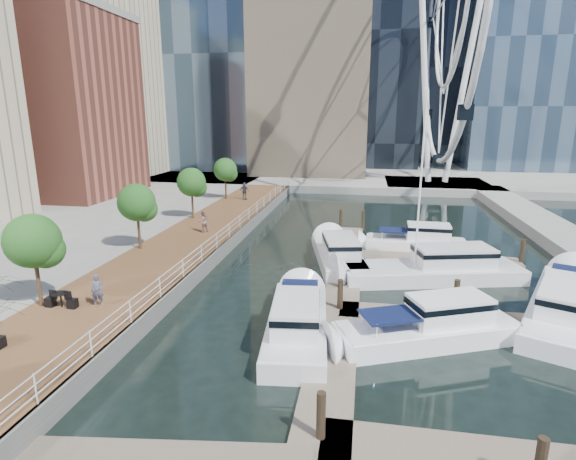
# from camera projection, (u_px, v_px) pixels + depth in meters

# --- Properties ---
(ground) EXTENTS (520.00, 520.00, 0.00)m
(ground) POSITION_uv_depth(u_px,v_px,m) (245.00, 395.00, 16.63)
(ground) COLOR black
(ground) RESTS_ON ground
(boardwalk) EXTENTS (6.00, 60.00, 1.00)m
(boardwalk) POSITION_uv_depth(u_px,v_px,m) (179.00, 253.00, 32.32)
(boardwalk) COLOR brown
(boardwalk) RESTS_ON ground
(seawall) EXTENTS (0.25, 60.00, 1.00)m
(seawall) POSITION_uv_depth(u_px,v_px,m) (219.00, 255.00, 31.82)
(seawall) COLOR #595954
(seawall) RESTS_ON ground
(land_far) EXTENTS (200.00, 114.00, 1.00)m
(land_far) POSITION_uv_depth(u_px,v_px,m) (350.00, 155.00, 113.92)
(land_far) COLOR gray
(land_far) RESTS_ON ground
(pier) EXTENTS (14.00, 12.00, 1.00)m
(pier) POSITION_uv_depth(u_px,v_px,m) (436.00, 185.00, 63.85)
(pier) COLOR gray
(pier) RESTS_ON ground
(railing) EXTENTS (0.10, 60.00, 1.05)m
(railing) POSITION_uv_depth(u_px,v_px,m) (217.00, 241.00, 31.59)
(railing) COLOR white
(railing) RESTS_ON boardwalk
(floating_docks) EXTENTS (16.00, 34.00, 2.60)m
(floating_docks) POSITION_uv_depth(u_px,v_px,m) (432.00, 295.00, 24.72)
(floating_docks) COLOR #6D6051
(floating_docks) RESTS_ON ground
(street_trees) EXTENTS (2.60, 42.60, 4.60)m
(street_trees) POSITION_uv_depth(u_px,v_px,m) (137.00, 203.00, 30.83)
(street_trees) COLOR #3F2B1C
(street_trees) RESTS_ON ground
(yacht_foreground) EXTENTS (9.50, 5.89, 2.15)m
(yacht_foreground) POSITION_uv_depth(u_px,v_px,m) (427.00, 342.00, 20.54)
(yacht_foreground) COLOR white
(yacht_foreground) RESTS_ON ground
(pedestrian_near) EXTENTS (0.69, 0.59, 1.61)m
(pedestrian_near) POSITION_uv_depth(u_px,v_px,m) (97.00, 290.00, 21.86)
(pedestrian_near) COLOR #44465B
(pedestrian_near) RESTS_ON boardwalk
(pedestrian_mid) EXTENTS (1.05, 1.07, 1.74)m
(pedestrian_mid) POSITION_uv_depth(u_px,v_px,m) (203.00, 221.00, 35.96)
(pedestrian_mid) COLOR #8C6961
(pedestrian_mid) RESTS_ON boardwalk
(pedestrian_far) EXTENTS (1.24, 0.77, 1.97)m
(pedestrian_far) POSITION_uv_depth(u_px,v_px,m) (245.00, 191.00, 49.94)
(pedestrian_far) COLOR #373B44
(pedestrian_far) RESTS_ON boardwalk
(moored_yachts) EXTENTS (19.33, 33.01, 11.50)m
(moored_yachts) POSITION_uv_depth(u_px,v_px,m) (431.00, 291.00, 26.50)
(moored_yachts) COLOR silver
(moored_yachts) RESTS_ON ground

